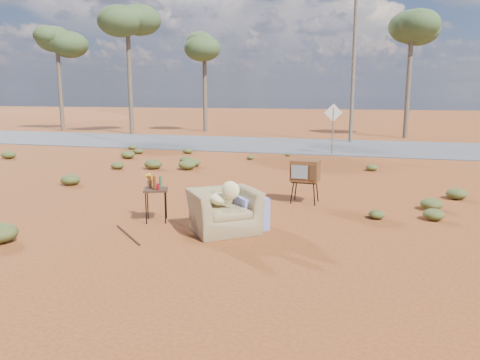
# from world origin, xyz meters

# --- Properties ---
(ground) EXTENTS (140.00, 140.00, 0.00)m
(ground) POSITION_xyz_m (0.00, 0.00, 0.00)
(ground) COLOR #92491D
(ground) RESTS_ON ground
(highway) EXTENTS (140.00, 7.00, 0.04)m
(highway) POSITION_xyz_m (0.00, 15.00, 0.02)
(highway) COLOR #565659
(highway) RESTS_ON ground
(dirt_mound) EXTENTS (26.00, 18.00, 2.00)m
(dirt_mound) POSITION_xyz_m (-30.00, 34.00, 0.00)
(dirt_mound) COLOR brown
(dirt_mound) RESTS_ON ground
(armchair) EXTENTS (1.59, 1.63, 1.09)m
(armchair) POSITION_xyz_m (0.59, -0.10, 0.51)
(armchair) COLOR olive
(armchair) RESTS_ON ground
(tv_unit) EXTENTS (0.68, 0.56, 1.05)m
(tv_unit) POSITION_xyz_m (1.66, 2.62, 0.78)
(tv_unit) COLOR black
(tv_unit) RESTS_ON ground
(side_table) EXTENTS (0.63, 0.63, 0.98)m
(side_table) POSITION_xyz_m (-1.10, 0.13, 0.72)
(side_table) COLOR #3C2616
(side_table) RESTS_ON ground
(rusty_bar) EXTENTS (1.03, 1.00, 0.04)m
(rusty_bar) POSITION_xyz_m (-1.14, -0.94, 0.02)
(rusty_bar) COLOR #461C12
(rusty_bar) RESTS_ON ground
(road_sign) EXTENTS (0.78, 0.06, 2.19)m
(road_sign) POSITION_xyz_m (1.50, 12.00, 1.50)
(road_sign) COLOR brown
(road_sign) RESTS_ON ground
(eucalyptus_far_left) EXTENTS (3.20, 3.20, 7.10)m
(eucalyptus_far_left) POSITION_xyz_m (-18.00, 20.00, 5.94)
(eucalyptus_far_left) COLOR brown
(eucalyptus_far_left) RESTS_ON ground
(eucalyptus_left) EXTENTS (3.20, 3.20, 8.10)m
(eucalyptus_left) POSITION_xyz_m (-12.00, 19.00, 6.92)
(eucalyptus_left) COLOR brown
(eucalyptus_left) RESTS_ON ground
(eucalyptus_near_left) EXTENTS (3.20, 3.20, 6.60)m
(eucalyptus_near_left) POSITION_xyz_m (-8.00, 22.00, 5.45)
(eucalyptus_near_left) COLOR brown
(eucalyptus_near_left) RESTS_ON ground
(eucalyptus_center) EXTENTS (3.20, 3.20, 7.60)m
(eucalyptus_center) POSITION_xyz_m (5.00, 21.00, 6.43)
(eucalyptus_center) COLOR brown
(eucalyptus_center) RESTS_ON ground
(utility_pole_center) EXTENTS (1.40, 0.20, 8.00)m
(utility_pole_center) POSITION_xyz_m (2.00, 17.50, 4.15)
(utility_pole_center) COLOR brown
(utility_pole_center) RESTS_ON ground
(scrub_patch) EXTENTS (17.49, 8.07, 0.33)m
(scrub_patch) POSITION_xyz_m (-0.82, 4.41, 0.14)
(scrub_patch) COLOR #4D5826
(scrub_patch) RESTS_ON ground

